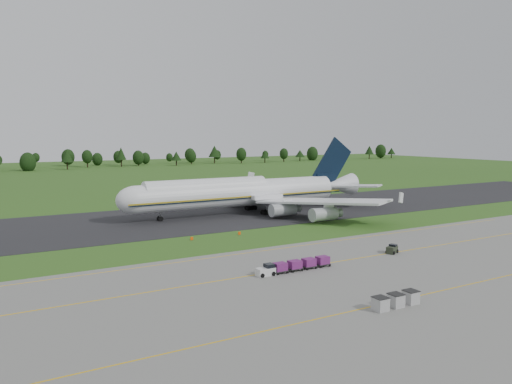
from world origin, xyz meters
TOP-DOWN VIEW (x-y plane):
  - ground at (0.00, 0.00)m, footprint 600.00×600.00m
  - apron at (0.00, -34.00)m, footprint 300.00×52.00m
  - taxiway at (0.00, 28.00)m, footprint 300.00×40.00m
  - apron_markings at (0.00, -26.98)m, footprint 300.00×30.20m
  - tree_line at (19.87, 219.72)m, footprint 520.31×22.54m
  - aircraft at (13.82, 26.97)m, footprint 67.16×66.00m
  - baggage_train at (-5.24, -23.02)m, footprint 12.34×1.58m
  - utility_cart at (15.16, -22.24)m, footprint 2.43×1.97m
  - uld_row at (-3.44, -41.45)m, footprint 6.39×1.59m
  - edge_markers at (-4.64, 4.32)m, footprint 10.64×0.30m

SIDE VIEW (x-z plane):
  - ground at x=0.00m, z-range 0.00..0.00m
  - apron at x=0.00m, z-range 0.00..0.06m
  - taxiway at x=0.00m, z-range 0.00..0.08m
  - apron_markings at x=0.00m, z-range 0.06..0.07m
  - edge_markers at x=-4.64m, z-range -0.03..0.57m
  - utility_cart at x=15.16m, z-range 0.05..1.21m
  - uld_row at x=-3.44m, z-range 0.06..1.63m
  - baggage_train at x=-5.24m, z-range 0.10..1.62m
  - aircraft at x=13.82m, z-range -4.08..14.93m
  - tree_line at x=19.87m, z-range 0.05..12.03m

